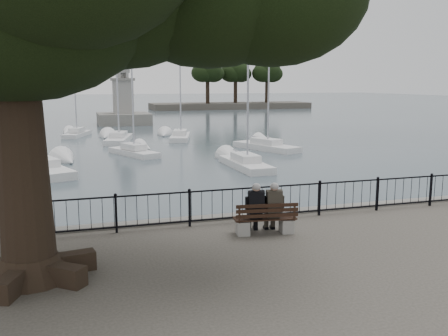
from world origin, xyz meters
name	(u,v)px	position (x,y,z in m)	size (l,w,h in m)	color
harbor	(219,235)	(0.00, 3.00, -0.50)	(260.00, 260.00, 1.20)	#646059
railing	(224,204)	(0.00, 2.50, 0.56)	(22.06, 0.06, 1.00)	black
bench	(265,223)	(0.75, 1.24, 0.30)	(1.70, 0.71, 0.87)	gray
person_left	(255,210)	(0.51, 1.37, 0.64)	(0.44, 0.72, 1.38)	black
person_right	(273,209)	(0.98, 1.30, 0.64)	(0.44, 0.72, 1.38)	black
lion_monument	(123,105)	(2.00, 49.93, 1.23)	(6.03, 6.03, 8.88)	#646059
sailboat_a	(2,163)	(-8.05, 20.72, -0.71)	(2.38, 5.26, 9.36)	silver
sailboat_b	(42,166)	(-5.68, 18.25, -0.63)	(3.74, 6.37, 13.63)	silver
sailboat_c	(246,163)	(5.63, 16.57, -0.68)	(1.66, 5.52, 10.75)	silver
sailboat_d	(266,146)	(9.76, 23.65, -0.72)	(3.63, 5.96, 9.46)	silver
sailboat_f	(119,138)	(-0.27, 31.84, -0.65)	(2.96, 6.05, 12.53)	silver
sailboat_g	(180,136)	(5.07, 32.18, -0.69)	(2.93, 5.67, 10.41)	silver
sailboat_h	(77,133)	(-3.57, 37.45, -0.67)	(2.81, 4.92, 10.71)	silver
sailboat_i	(134,150)	(-0.01, 23.68, -0.66)	(3.15, 4.98, 11.02)	silver
far_shore	(234,87)	(25.54, 79.46, 3.00)	(30.00, 8.60, 9.18)	#3C3832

